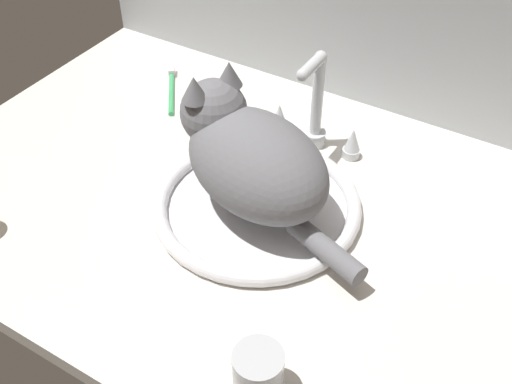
% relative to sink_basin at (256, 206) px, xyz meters
% --- Properties ---
extents(countertop, '(1.11, 0.73, 0.03)m').
position_rel_sink_basin_xyz_m(countertop, '(-0.03, 0.00, -0.03)').
color(countertop, silver).
rests_on(countertop, ground).
extents(backsplash_wall, '(1.11, 0.02, 0.32)m').
position_rel_sink_basin_xyz_m(backsplash_wall, '(-0.03, 0.38, 0.12)').
color(backsplash_wall, '#B2B7BC').
rests_on(backsplash_wall, ground).
extents(sink_basin, '(0.33, 0.33, 0.02)m').
position_rel_sink_basin_xyz_m(sink_basin, '(0.00, 0.00, 0.00)').
color(sink_basin, white).
rests_on(sink_basin, countertop).
extents(faucet, '(0.18, 0.09, 0.19)m').
position_rel_sink_basin_xyz_m(faucet, '(0.00, 0.20, 0.06)').
color(faucet, silver).
rests_on(faucet, countertop).
extents(cat, '(0.37, 0.25, 0.19)m').
position_rel_sink_basin_xyz_m(cat, '(-0.02, 0.01, 0.09)').
color(cat, slate).
rests_on(cat, sink_basin).
extents(metal_jar, '(0.06, 0.06, 0.07)m').
position_rel_sink_basin_xyz_m(metal_jar, '(0.17, -0.27, 0.03)').
color(metal_jar, '#B2B5BA').
rests_on(metal_jar, countertop).
extents(toothbrush, '(0.11, 0.14, 0.02)m').
position_rel_sink_basin_xyz_m(toothbrush, '(-0.32, 0.21, -0.00)').
color(toothbrush, '#3FB266').
rests_on(toothbrush, countertop).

